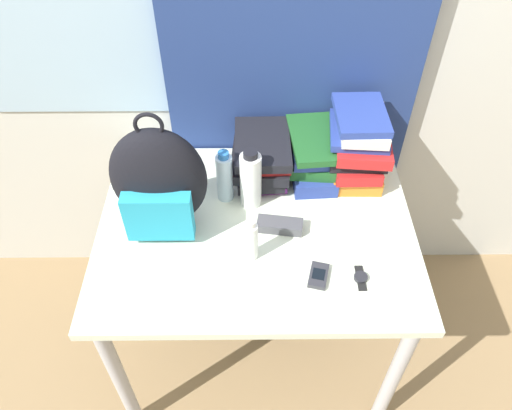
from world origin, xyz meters
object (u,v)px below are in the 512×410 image
sports_bottle (251,180)px  sunglasses_case (280,225)px  book_stack_left (261,157)px  backpack (159,182)px  book_stack_right (358,146)px  cell_phone (318,276)px  wristwatch (361,278)px  book_stack_center (313,155)px  water_bottle (225,177)px  sunscreen_bottle (251,241)px

sports_bottle → sunglasses_case: sports_bottle is taller
sunglasses_case → book_stack_left: bearing=102.0°
backpack → book_stack_right: size_ratio=1.58×
book_stack_left → cell_phone: (0.17, -0.46, -0.08)m
book_stack_left → wristwatch: 0.56m
book_stack_left → sports_bottle: size_ratio=1.23×
book_stack_center → water_bottle: water_bottle is taller
sunscreen_bottle → cell_phone: sunscreen_bottle is taller
sports_bottle → wristwatch: bearing=-44.4°
sports_bottle → sunscreen_bottle: (0.00, -0.24, -0.03)m
book_stack_left → book_stack_center: size_ratio=0.99×
sports_bottle → book_stack_right: bearing=20.7°
backpack → sunscreen_bottle: 0.34m
book_stack_center → book_stack_right: (0.15, -0.01, 0.05)m
book_stack_center → sunglasses_case: 0.31m
wristwatch → book_stack_center: bearing=103.2°
sports_bottle → book_stack_left: bearing=74.8°
book_stack_left → water_bottle: water_bottle is taller
backpack → cell_phone: 0.57m
book_stack_right → water_bottle: book_stack_right is taller
book_stack_left → sunscreen_bottle: bearing=-95.6°
book_stack_center → sunglasses_case: (-0.13, -0.27, -0.07)m
backpack → wristwatch: 0.68m
book_stack_center → cell_phone: size_ratio=2.79×
cell_phone → wristwatch: bearing=-2.7°
book_stack_left → book_stack_right: book_stack_right is taller
book_stack_right → sunscreen_bottle: bearing=-134.6°
sports_bottle → wristwatch: sports_bottle is taller
water_bottle → sunscreen_bottle: 0.28m
book_stack_center → water_bottle: bearing=-158.6°
backpack → water_bottle: 0.24m
wristwatch → backpack: bearing=159.0°
book_stack_left → sunscreen_bottle: (-0.04, -0.38, -0.01)m
sunscreen_bottle → sunglasses_case: (0.09, 0.11, -0.06)m
wristwatch → sunglasses_case: bearing=139.8°
book_stack_right → cell_phone: size_ratio=2.73×
book_stack_right → sunscreen_bottle: 0.54m
book_stack_right → sunscreen_bottle: size_ratio=1.68×
book_stack_right → sunglasses_case: size_ratio=1.77×
sunscreen_bottle → wristwatch: size_ratio=1.79×
water_bottle → wristwatch: size_ratio=2.21×
book_stack_left → water_bottle: bearing=-138.0°
sports_bottle → cell_phone: size_ratio=2.26×
backpack → book_stack_left: bearing=35.6°
cell_phone → wristwatch: cell_phone is taller
backpack → book_stack_center: size_ratio=1.55×
backpack → water_bottle: (0.20, 0.12, -0.09)m
backpack → sunglasses_case: size_ratio=2.81×
sunscreen_bottle → cell_phone: size_ratio=1.63×
water_bottle → book_stack_center: bearing=21.4°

